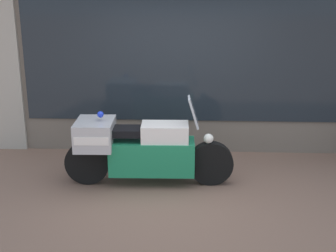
{
  "coord_description": "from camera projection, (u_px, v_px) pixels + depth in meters",
  "views": [
    {
      "loc": [
        0.14,
        -5.66,
        2.78
      ],
      "look_at": [
        -0.17,
        0.95,
        0.71
      ],
      "focal_mm": 50.0,
      "sensor_mm": 36.0,
      "label": 1
    }
  ],
  "objects": [
    {
      "name": "shop_building",
      "position": [
        158.0,
        50.0,
        7.65
      ],
      "size": [
        6.8,
        0.55,
        3.33
      ],
      "color": "#6B6056",
      "rests_on": "ground"
    },
    {
      "name": "paramedic_motorcycle",
      "position": [
        138.0,
        148.0,
        6.52
      ],
      "size": [
        2.37,
        0.66,
        1.27
      ],
      "rotation": [
        0.0,
        0.0,
        0.03
      ],
      "color": "black",
      "rests_on": "ground"
    },
    {
      "name": "ground_plane",
      "position": [
        177.0,
        198.0,
        6.23
      ],
      "size": [
        60.0,
        60.0,
        0.0
      ],
      "primitive_type": "plane",
      "color": "#7A5B4C"
    },
    {
      "name": "window_display",
      "position": [
        199.0,
        119.0,
        8.0
      ],
      "size": [
        5.58,
        0.3,
        2.09
      ],
      "color": "slate",
      "rests_on": "ground"
    }
  ]
}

